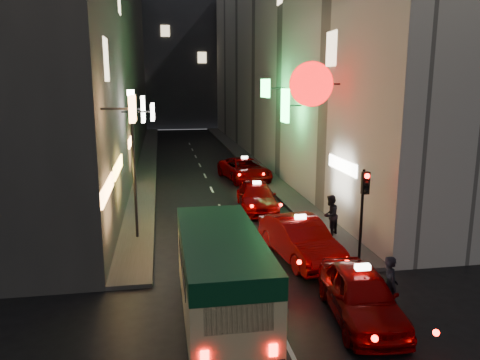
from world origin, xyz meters
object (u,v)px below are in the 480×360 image
pedestrian_crossing (390,283)px  lamp_post (134,155)px  traffic_light (364,197)px  minibus (221,268)px  taxi_near (361,291)px

pedestrian_crossing → lamp_post: lamp_post is taller
traffic_light → lamp_post: bearing=151.1°
minibus → taxi_near: 4.06m
traffic_light → lamp_post: lamp_post is taller
taxi_near → minibus: bearing=173.8°
minibus → lamp_post: bearing=109.2°
minibus → traffic_light: bearing=29.4°
taxi_near → lamp_post: 10.83m
pedestrian_crossing → minibus: bearing=96.0°
minibus → taxi_near: minibus is taller
minibus → pedestrian_crossing: (4.83, -0.43, -0.61)m
taxi_near → traffic_light: traffic_light is taller
minibus → lamp_post: size_ratio=0.98×
pedestrian_crossing → lamp_post: 11.34m
pedestrian_crossing → traffic_light: traffic_light is taller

